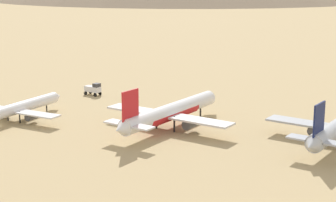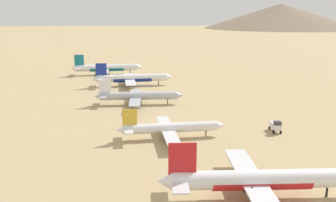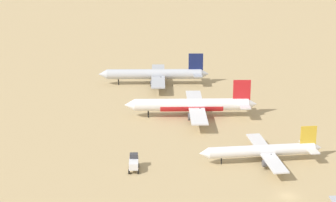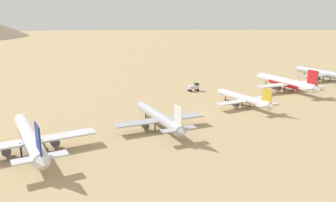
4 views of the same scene
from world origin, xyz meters
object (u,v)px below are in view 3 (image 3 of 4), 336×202
(parked_jet_0, at_px, (155,74))
(parked_jet_2, at_px, (263,151))
(parked_jet_1, at_px, (193,105))
(service_truck, at_px, (134,162))

(parked_jet_0, bearing_deg, parked_jet_2, 105.40)
(parked_jet_2, bearing_deg, parked_jet_0, -74.60)
(parked_jet_1, distance_m, parked_jet_2, 39.95)
(parked_jet_0, distance_m, service_truck, 79.41)
(parked_jet_1, bearing_deg, parked_jet_0, -78.02)
(parked_jet_2, xyz_separation_m, service_truck, (33.91, 1.29, -1.13))
(parked_jet_0, xyz_separation_m, parked_jet_1, (-8.33, 39.27, -0.01))
(parked_jet_1, xyz_separation_m, service_truck, (21.02, 39.09, -2.01))
(parked_jet_0, relative_size, parked_jet_1, 0.99)
(parked_jet_2, height_order, service_truck, parked_jet_2)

